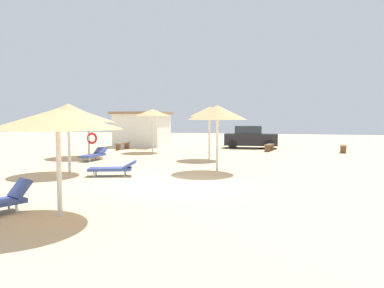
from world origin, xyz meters
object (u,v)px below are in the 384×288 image
object	(u,v)px
parasol_3	(88,118)
parked_car	(250,137)
parasol_2	(58,119)
parasol_5	(209,112)
beach_cabana	(142,129)
bench_2	(343,147)
parasol_6	(152,113)
bench_1	(269,146)
parasol_4	(217,113)
lounger_3	(94,155)
bench_0	(123,145)
parasol_1	(68,112)
lounger_1	(114,168)

from	to	relation	value
parasol_3	parked_car	distance (m)	12.47
parasol_2	parasol_5	xyz separation A→B (m)	(1.18, 12.42, 0.36)
parasol_2	beach_cabana	size ratio (longest dim) A/B	0.71
parasol_2	bench_2	distance (m)	20.70
parasol_6	parked_car	xyz separation A→B (m)	(6.28, 4.74, -1.86)
parasol_5	parasol_2	bearing A→B (deg)	-95.44
parasol_5	bench_1	xyz separation A→B (m)	(3.17, 5.61, -2.33)
parasol_4	bench_1	bearing A→B (deg)	79.05
parasol_4	lounger_3	world-z (taller)	parasol_4
parasol_5	parasol_6	distance (m)	5.60
lounger_3	bench_2	xyz separation A→B (m)	(14.16, 8.15, 0.03)
parasol_4	parasol_5	xyz separation A→B (m)	(-1.23, 4.44, 0.11)
parasol_6	parked_car	world-z (taller)	parasol_6
parasol_6	parked_car	size ratio (longest dim) A/B	0.72
parasol_3	bench_0	xyz separation A→B (m)	(-0.11, 4.93, -2.00)
bench_1	bench_2	distance (m)	4.94
parasol_6	parasol_1	bearing A→B (deg)	-91.43
parasol_4	parasol_5	distance (m)	4.61
lounger_1	bench_0	world-z (taller)	lounger_1
parasol_3	parasol_4	xyz separation A→B (m)	(8.51, -3.82, 0.22)
parasol_6	beach_cabana	world-z (taller)	parasol_6
parasol_4	bench_2	world-z (taller)	parasol_4
parasol_6	bench_2	xyz separation A→B (m)	(12.70, 2.79, -2.34)
parasol_1	parasol_2	size ratio (longest dim) A/B	0.97
parasol_3	lounger_3	size ratio (longest dim) A/B	1.64
lounger_3	beach_cabana	bearing A→B (deg)	96.92
parasol_4	beach_cabana	bearing A→B (deg)	124.43
parked_car	parasol_5	bearing A→B (deg)	-101.90
lounger_3	bench_1	distance (m)	12.08
parasol_6	parasol_5	bearing A→B (deg)	-34.71
parasol_1	parasol_4	bearing A→B (deg)	17.78
bench_0	lounger_1	bearing A→B (deg)	-66.62
parasol_2	parasol_3	world-z (taller)	parasol_3
parasol_6	bench_1	world-z (taller)	parasol_6
parasol_2	parasol_6	distance (m)	15.98
parked_car	parasol_6	bearing A→B (deg)	-142.94
lounger_3	parasol_6	bearing A→B (deg)	74.84
lounger_1	bench_1	distance (m)	13.63
lounger_3	parasol_2	bearing A→B (deg)	-64.53
bench_0	bench_1	bearing A→B (deg)	6.98
parasol_6	lounger_3	distance (m)	6.04
parasol_4	parasol_5	size ratio (longest dim) A/B	0.97
parasol_5	bench_0	world-z (taller)	parasol_5
parasol_2	parked_car	distance (m)	20.60
parasol_3	parasol_1	bearing A→B (deg)	-67.13
parasol_1	lounger_3	world-z (taller)	parasol_1
lounger_3	bench_1	size ratio (longest dim) A/B	1.26
parasol_2	parasol_4	size ratio (longest dim) A/B	1.05
parasol_4	parasol_6	size ratio (longest dim) A/B	0.99
parasol_5	parked_car	size ratio (longest dim) A/B	0.73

